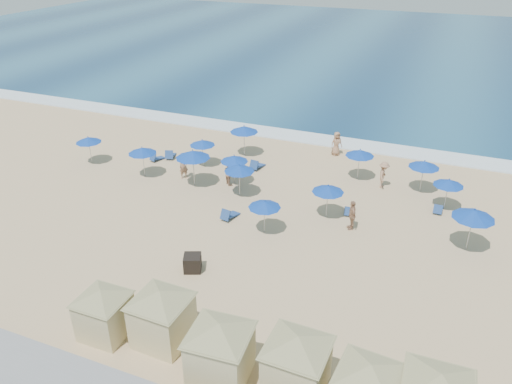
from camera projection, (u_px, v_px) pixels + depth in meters
ground at (256, 235)px, 28.24m from camera, size 160.00×160.00×0.00m
ocean at (397, 49)px, 73.36m from camera, size 160.00×80.00×0.06m
surf_line at (328, 141)px, 40.94m from camera, size 160.00×2.50×0.08m
trash_bin at (192, 263)px, 25.16m from camera, size 1.12×1.12×0.85m
cabana_0 at (103, 307)px, 20.69m from camera, size 4.05×4.05×2.54m
cabana_1 at (161, 310)px, 20.27m from camera, size 4.54×4.54×2.85m
cabana_2 at (220, 344)px, 18.54m from camera, size 4.64×4.64×2.92m
cabana_3 at (297, 357)px, 17.99m from camera, size 4.61×4.61×2.89m
umbrella_0 at (88, 140)px, 36.28m from camera, size 1.86×1.86×2.12m
umbrella_1 at (142, 151)px, 34.24m from camera, size 1.96×1.96×2.23m
umbrella_2 at (202, 143)px, 35.85m from camera, size 1.83×1.83×2.09m
umbrella_3 at (193, 154)px, 32.80m from camera, size 2.30×2.30×2.62m
umbrella_4 at (244, 129)px, 37.47m from camera, size 2.14×2.14×2.43m
umbrella_5 at (234, 159)px, 33.22m from camera, size 1.87×1.87×2.13m
umbrella_6 at (265, 204)px, 27.71m from camera, size 1.85×1.85×2.10m
umbrella_7 at (360, 153)px, 33.85m from camera, size 1.97×1.97×2.24m
umbrella_8 at (328, 189)px, 29.24m from camera, size 1.91×1.91×2.17m
umbrella_9 at (424, 164)px, 32.15m from camera, size 1.99×1.99×2.26m
umbrella_10 at (449, 183)px, 30.16m from camera, size 1.82×1.82×2.08m
umbrella_11 at (474, 214)px, 26.00m from camera, size 2.22×2.22×2.53m
umbrella_12 at (239, 168)px, 31.67m from camera, size 1.96×1.96×2.23m
beach_chair_0 at (156, 158)px, 37.39m from camera, size 0.86×1.29×0.66m
beach_chair_1 at (170, 155)px, 37.79m from camera, size 1.02×1.49×0.75m
beach_chair_2 at (257, 165)px, 36.08m from camera, size 0.82×1.48×0.77m
beach_chair_3 at (229, 215)px, 29.78m from camera, size 0.85×1.44×0.74m
beach_chair_4 at (349, 211)px, 30.28m from camera, size 0.64×1.18×0.62m
beach_chair_5 at (438, 209)px, 30.47m from camera, size 0.57×1.18×0.64m
beachgoer_0 at (184, 166)px, 34.45m from camera, size 0.72×0.76×1.74m
beachgoer_1 at (229, 173)px, 33.65m from camera, size 0.98×0.96×1.59m
beachgoer_2 at (352, 215)px, 28.50m from camera, size 0.85×1.14×1.80m
beachgoer_3 at (383, 175)px, 33.15m from camera, size 0.72×1.21×1.84m
beachgoer_4 at (336, 144)px, 38.04m from camera, size 1.07×1.03×1.85m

